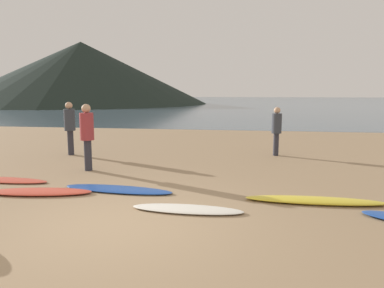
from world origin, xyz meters
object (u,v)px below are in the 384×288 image
Objects in this scene: person_1 at (87,132)px; person_2 at (277,127)px; surfboard_0 at (5,180)px; surfboard_4 at (315,200)px; surfboard_1 at (39,192)px; person_0 at (70,124)px; surfboard_2 at (118,189)px; surfboard_3 at (187,209)px.

person_1 reaches higher than person_2.
surfboard_0 is 2.20m from person_1.
person_1 reaches higher than surfboard_0.
person_1 is at bearing 159.59° from surfboard_4.
person_2 reaches higher than surfboard_4.
surfboard_1 is 1.24× the size of person_0.
surfboard_1 is at bearing -157.49° from surfboard_2.
surfboard_4 is at bearing -5.90° from surfboard_1.
person_0 reaches higher than surfboard_3.
surfboard_3 is 6.79m from person_0.
surfboard_4 is at bearing -3.32° from surfboard_0.
person_2 is at bearing -5.32° from person_0.
person_0 is at bearing 101.12° from surfboard_1.
surfboard_2 is 2.45m from person_1.
surfboard_1 reaches higher than surfboard_3.
person_1 is at bearing 134.84° from surfboard_2.
person_1 reaches higher than surfboard_3.
person_2 is (6.39, 4.38, 0.88)m from surfboard_0.
surfboard_2 is 1.38× the size of person_1.
person_1 reaches higher than surfboard_4.
surfboard_4 is at bearing -37.84° from person_1.
person_0 reaches higher than surfboard_0.
person_1 is at bearing 165.54° from person_2.
surfboard_1 is at bearing -83.57° from person_0.
person_0 reaches higher than person_2.
person_1 is (1.57, -2.10, 0.01)m from person_0.
surfboard_0 is 1.59m from surfboard_1.
surfboard_0 is at bearing 168.92° from person_2.
person_1 is (-5.34, 1.95, 0.97)m from surfboard_4.
surfboard_4 reaches higher than surfboard_0.
surfboard_4 reaches higher than surfboard_1.
surfboard_2 is 1.40× the size of person_0.
surfboard_2 is at bearing 9.01° from surfboard_1.
surfboard_4 is (2.26, 0.80, 0.02)m from surfboard_3.
surfboard_3 is 1.15× the size of person_0.
person_0 is (-4.65, 4.86, 0.97)m from surfboard_3.
surfboard_3 is 1.26× the size of person_2.
surfboard_0 is 6.77m from surfboard_4.
person_2 is at bearing 72.79° from surfboard_3.
person_2 is (3.55, 4.73, 0.88)m from surfboard_2.
surfboard_3 is at bearing -27.02° from surfboard_2.
surfboard_2 reaches higher than surfboard_0.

